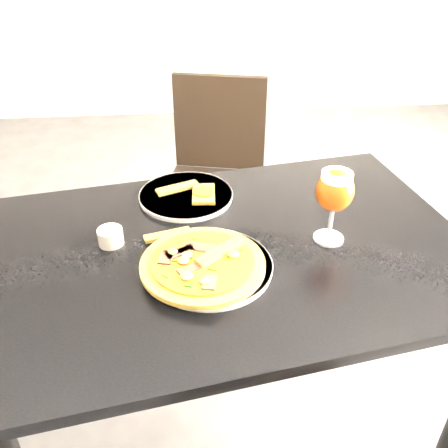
{
  "coord_description": "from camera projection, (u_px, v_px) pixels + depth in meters",
  "views": [
    {
      "loc": [
        -0.24,
        -0.88,
        1.5
      ],
      "look_at": [
        -0.16,
        0.11,
        0.83
      ],
      "focal_mm": 40.0,
      "sensor_mm": 36.0,
      "label": 1
    }
  ],
  "objects": [
    {
      "name": "chair_far",
      "position": [
        216.0,
        177.0,
        2.12
      ],
      "size": [
        0.49,
        0.49,
        0.88
      ],
      "rotation": [
        0.0,
        0.0,
        -0.23
      ],
      "color": "black",
      "rests_on": "ground"
    },
    {
      "name": "pizza",
      "position": [
        203.0,
        263.0,
        1.16
      ],
      "size": [
        0.29,
        0.29,
        0.03
      ],
      "rotation": [
        0.0,
        0.0,
        0.36
      ],
      "color": "olive",
      "rests_on": "plate_main"
    },
    {
      "name": "sauce_cup",
      "position": [
        110.0,
        236.0,
        1.25
      ],
      "size": [
        0.06,
        0.06,
        0.04
      ],
      "color": "beige",
      "rests_on": "dining_table"
    },
    {
      "name": "plate_main",
      "position": [
        210.0,
        267.0,
        1.18
      ],
      "size": [
        0.4,
        0.4,
        0.02
      ],
      "primitive_type": "cylinder",
      "rotation": [
        0.0,
        0.0,
        0.46
      ],
      "color": "white",
      "rests_on": "dining_table"
    },
    {
      "name": "crust_scraps",
      "position": [
        195.0,
        192.0,
        1.44
      ],
      "size": [
        0.17,
        0.14,
        0.01
      ],
      "rotation": [
        0.0,
        0.0,
        0.82
      ],
      "color": "olive",
      "rests_on": "plate_second"
    },
    {
      "name": "beer_glass",
      "position": [
        335.0,
        191.0,
        1.21
      ],
      "size": [
        0.09,
        0.09,
        0.2
      ],
      "color": "silver",
      "rests_on": "dining_table"
    },
    {
      "name": "plate_second",
      "position": [
        186.0,
        196.0,
        1.45
      ],
      "size": [
        0.36,
        0.36,
        0.01
      ],
      "primitive_type": "cylinder",
      "rotation": [
        0.0,
        0.0,
        0.49
      ],
      "color": "white",
      "rests_on": "dining_table"
    },
    {
      "name": "loose_crust",
      "position": [
        168.0,
        235.0,
        1.29
      ],
      "size": [
        0.13,
        0.06,
        0.01
      ],
      "primitive_type": "cube",
      "rotation": [
        0.0,
        0.0,
        0.27
      ],
      "color": "olive",
      "rests_on": "dining_table"
    },
    {
      "name": "dining_table",
      "position": [
        232.0,
        274.0,
        1.31
      ],
      "size": [
        1.32,
        0.99,
        0.75
      ],
      "rotation": [
        0.0,
        0.0,
        0.17
      ],
      "color": "black",
      "rests_on": "ground"
    }
  ]
}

